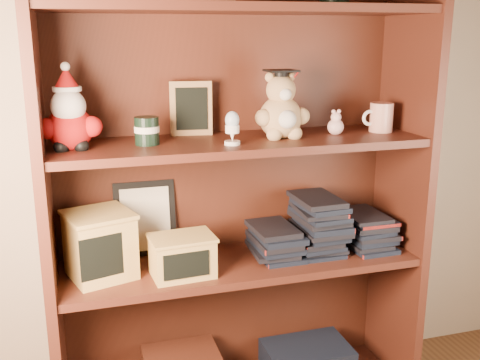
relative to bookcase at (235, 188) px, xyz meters
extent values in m
cube|color=tan|center=(0.11, 0.14, 0.47)|extent=(3.00, 0.04, 2.50)
cube|color=#492015|center=(-0.58, -0.05, 0.02)|extent=(0.03, 0.35, 1.60)
cube|color=#492015|center=(0.59, -0.05, 0.02)|extent=(0.03, 0.35, 1.60)
cube|color=#441D12|center=(0.00, 0.11, 0.02)|extent=(1.20, 0.02, 1.60)
cube|color=#492015|center=(0.00, -0.05, 0.56)|extent=(1.14, 0.33, 0.02)
cube|color=#492015|center=(0.00, -0.05, -0.24)|extent=(1.14, 0.33, 0.02)
cube|color=#492015|center=(0.00, -0.05, 0.16)|extent=(1.14, 0.33, 0.02)
sphere|color=#A50F0F|center=(-0.50, -0.05, 0.23)|extent=(0.13, 0.13, 0.13)
sphere|color=#A50F0F|center=(-0.56, -0.07, 0.24)|extent=(0.06, 0.06, 0.06)
sphere|color=#A50F0F|center=(-0.44, -0.07, 0.24)|extent=(0.06, 0.06, 0.06)
sphere|color=black|center=(-0.52, -0.08, 0.18)|extent=(0.04, 0.04, 0.04)
sphere|color=black|center=(-0.47, -0.08, 0.18)|extent=(0.04, 0.04, 0.04)
sphere|color=white|center=(-0.50, -0.07, 0.29)|extent=(0.10, 0.10, 0.10)
sphere|color=#D8B293|center=(-0.50, -0.05, 0.32)|extent=(0.07, 0.07, 0.07)
cone|color=#A50F0F|center=(-0.50, -0.05, 0.37)|extent=(0.07, 0.07, 0.06)
sphere|color=white|center=(-0.50, -0.05, 0.40)|extent=(0.03, 0.03, 0.03)
cylinder|color=white|center=(-0.50, -0.05, 0.34)|extent=(0.08, 0.08, 0.01)
cylinder|color=black|center=(-0.28, -0.05, 0.21)|extent=(0.07, 0.07, 0.08)
cylinder|color=beige|center=(-0.28, -0.05, 0.22)|extent=(0.07, 0.07, 0.02)
cube|color=#9E7547|center=(-0.13, 0.06, 0.26)|extent=(0.13, 0.03, 0.17)
cube|color=black|center=(-0.13, 0.05, 0.26)|extent=(0.10, 0.02, 0.13)
cube|color=#9E7547|center=(-0.13, 0.09, 0.19)|extent=(0.06, 0.06, 0.01)
cylinder|color=white|center=(-0.04, -0.13, 0.18)|extent=(0.05, 0.05, 0.01)
cone|color=white|center=(-0.04, -0.13, 0.20)|extent=(0.02, 0.02, 0.03)
cylinder|color=white|center=(-0.04, -0.13, 0.22)|extent=(0.04, 0.04, 0.02)
ellipsoid|color=silver|center=(-0.04, -0.13, 0.24)|extent=(0.04, 0.04, 0.05)
sphere|color=tan|center=(0.13, -0.05, 0.23)|extent=(0.13, 0.13, 0.13)
sphere|color=white|center=(0.13, -0.11, 0.24)|extent=(0.06, 0.06, 0.06)
sphere|color=tan|center=(0.07, -0.07, 0.24)|extent=(0.05, 0.05, 0.05)
sphere|color=tan|center=(0.20, -0.07, 0.24)|extent=(0.05, 0.05, 0.05)
sphere|color=tan|center=(0.10, -0.09, 0.19)|extent=(0.05, 0.05, 0.05)
sphere|color=tan|center=(0.17, -0.09, 0.19)|extent=(0.05, 0.05, 0.05)
sphere|color=tan|center=(0.13, -0.05, 0.32)|extent=(0.09, 0.09, 0.09)
sphere|color=white|center=(0.13, -0.09, 0.31)|extent=(0.04, 0.04, 0.04)
sphere|color=tan|center=(0.10, -0.04, 0.36)|extent=(0.03, 0.03, 0.03)
sphere|color=tan|center=(0.17, -0.04, 0.36)|extent=(0.03, 0.03, 0.03)
cylinder|color=black|center=(0.13, -0.05, 0.37)|extent=(0.04, 0.04, 0.02)
cube|color=black|center=(0.13, -0.05, 0.38)|extent=(0.09, 0.09, 0.01)
cylinder|color=#A50F0F|center=(0.18, -0.07, 0.37)|extent=(0.00, 0.04, 0.03)
sphere|color=beige|center=(0.33, -0.05, 0.19)|extent=(0.05, 0.05, 0.05)
sphere|color=beige|center=(0.33, -0.05, 0.23)|extent=(0.03, 0.03, 0.03)
sphere|color=beige|center=(0.32, -0.05, 0.25)|extent=(0.01, 0.01, 0.01)
sphere|color=beige|center=(0.34, -0.05, 0.25)|extent=(0.01, 0.01, 0.01)
cylinder|color=silver|center=(0.49, -0.05, 0.22)|extent=(0.08, 0.08, 0.10)
torus|color=white|center=(0.45, -0.05, 0.22)|extent=(0.05, 0.01, 0.05)
cube|color=black|center=(-0.28, 0.09, -0.10)|extent=(0.20, 0.05, 0.25)
cube|color=beige|center=(-0.28, 0.08, -0.10)|extent=(0.16, 0.03, 0.21)
cube|color=tan|center=(-0.44, -0.05, -0.13)|extent=(0.22, 0.22, 0.20)
cube|color=black|center=(-0.44, -0.14, -0.13)|extent=(0.12, 0.04, 0.13)
cube|color=tan|center=(-0.44, -0.05, -0.03)|extent=(0.23, 0.23, 0.01)
cube|color=tan|center=(-0.20, -0.12, -0.17)|extent=(0.19, 0.14, 0.12)
cube|color=black|center=(-0.20, -0.18, -0.17)|extent=(0.14, 0.01, 0.08)
cube|color=tan|center=(-0.20, -0.12, -0.11)|extent=(0.20, 0.15, 0.01)
cube|color=black|center=(0.12, -0.05, -0.22)|extent=(0.14, 0.20, 0.02)
cube|color=black|center=(0.12, -0.05, -0.20)|extent=(0.14, 0.20, 0.02)
cube|color=black|center=(0.12, -0.05, -0.19)|extent=(0.14, 0.20, 0.02)
cube|color=black|center=(0.12, -0.05, -0.17)|extent=(0.14, 0.20, 0.02)
cube|color=black|center=(0.12, -0.05, -0.16)|extent=(0.14, 0.20, 0.02)
cube|color=black|center=(0.12, -0.05, -0.14)|extent=(0.14, 0.20, 0.02)
cube|color=black|center=(0.28, -0.05, -0.22)|extent=(0.14, 0.20, 0.02)
cube|color=black|center=(0.28, -0.05, -0.20)|extent=(0.14, 0.20, 0.02)
cube|color=black|center=(0.28, -0.05, -0.19)|extent=(0.14, 0.20, 0.02)
cube|color=black|center=(0.28, -0.05, -0.17)|extent=(0.14, 0.20, 0.02)
cube|color=black|center=(0.28, -0.05, -0.16)|extent=(0.14, 0.20, 0.02)
cube|color=black|center=(0.28, -0.05, -0.14)|extent=(0.14, 0.20, 0.02)
cube|color=black|center=(0.28, -0.05, -0.12)|extent=(0.14, 0.20, 0.02)
cube|color=black|center=(0.28, -0.05, -0.11)|extent=(0.14, 0.20, 0.02)
cube|color=black|center=(0.28, -0.05, -0.09)|extent=(0.14, 0.20, 0.02)
cube|color=black|center=(0.28, -0.05, -0.08)|extent=(0.14, 0.20, 0.02)
cube|color=black|center=(0.28, -0.05, -0.06)|extent=(0.14, 0.20, 0.02)
cube|color=black|center=(0.28, -0.05, -0.04)|extent=(0.14, 0.20, 0.02)
cube|color=black|center=(0.46, -0.05, -0.22)|extent=(0.14, 0.20, 0.02)
cube|color=black|center=(0.46, -0.05, -0.20)|extent=(0.14, 0.20, 0.02)
cube|color=black|center=(0.46, -0.05, -0.19)|extent=(0.14, 0.20, 0.02)
cube|color=black|center=(0.46, -0.05, -0.17)|extent=(0.14, 0.20, 0.02)
cube|color=black|center=(0.46, -0.05, -0.16)|extent=(0.14, 0.20, 0.02)
cube|color=black|center=(0.46, -0.05, -0.14)|extent=(0.14, 0.20, 0.02)
cube|color=black|center=(0.46, -0.05, -0.12)|extent=(0.14, 0.20, 0.02)
cube|color=black|center=(0.46, -0.05, -0.11)|extent=(0.14, 0.20, 0.02)
camera|label=1|loc=(-0.48, -1.69, 0.49)|focal=42.00mm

